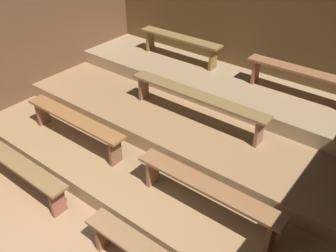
% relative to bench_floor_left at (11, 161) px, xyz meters
% --- Properties ---
extents(ground, '(6.60, 5.66, 0.08)m').
position_rel_bench_floor_left_xyz_m(ground, '(1.38, 1.52, -0.40)').
color(ground, '#936C4D').
extents(wall_back, '(6.60, 0.06, 2.25)m').
position_rel_bench_floor_left_xyz_m(wall_back, '(1.38, 3.98, 0.76)').
color(wall_back, brown).
rests_on(wall_back, ground).
extents(wall_left, '(0.06, 5.66, 2.25)m').
position_rel_bench_floor_left_xyz_m(wall_left, '(-1.55, 1.52, 0.76)').
color(wall_left, brown).
rests_on(wall_left, ground).
extents(platform_lower, '(5.80, 3.64, 0.24)m').
position_rel_bench_floor_left_xyz_m(platform_lower, '(1.38, 2.13, -0.24)').
color(platform_lower, olive).
rests_on(platform_lower, ground).
extents(platform_middle, '(5.80, 2.54, 0.24)m').
position_rel_bench_floor_left_xyz_m(platform_middle, '(1.38, 2.68, -0.01)').
color(platform_middle, olive).
rests_on(platform_middle, platform_lower).
extents(platform_upper, '(5.80, 1.27, 0.24)m').
position_rel_bench_floor_left_xyz_m(platform_upper, '(1.38, 3.32, 0.23)').
color(platform_upper, '#927957').
rests_on(platform_upper, platform_middle).
extents(bench_floor_left, '(2.18, 0.25, 0.44)m').
position_rel_bench_floor_left_xyz_m(bench_floor_left, '(0.00, 0.00, 0.00)').
color(bench_floor_left, brown).
rests_on(bench_floor_left, ground).
extents(bench_lower_left, '(1.88, 0.25, 0.44)m').
position_rel_bench_floor_left_xyz_m(bench_lower_left, '(0.22, 0.97, 0.23)').
color(bench_lower_left, brown).
rests_on(bench_lower_left, platform_lower).
extents(bench_lower_right, '(1.88, 0.25, 0.44)m').
position_rel_bench_floor_left_xyz_m(bench_lower_right, '(2.53, 0.97, 0.23)').
color(bench_lower_right, brown).
rests_on(bench_lower_right, platform_lower).
extents(bench_middle_center, '(2.35, 0.25, 0.44)m').
position_rel_bench_floor_left_xyz_m(bench_middle_center, '(1.47, 2.29, 0.47)').
color(bench_middle_center, brown).
rests_on(bench_middle_center, platform_middle).
extents(bench_upper_left, '(1.71, 0.25, 0.44)m').
position_rel_bench_floor_left_xyz_m(bench_upper_left, '(0.23, 3.55, 0.69)').
color(bench_upper_left, brown).
rests_on(bench_upper_left, platform_upper).
extents(bench_upper_right, '(1.71, 0.25, 0.44)m').
position_rel_bench_floor_left_xyz_m(bench_upper_right, '(2.53, 3.55, 0.69)').
color(bench_upper_right, brown).
rests_on(bench_upper_right, platform_upper).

